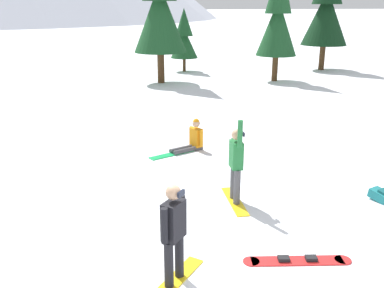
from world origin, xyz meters
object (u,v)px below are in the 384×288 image
(snowboarder_midground, at_px, (236,163))
(pine_tree_young, at_px, (160,5))
(snowboarder_background, at_px, (192,140))
(snowboarder_foreground, at_px, (174,233))
(pine_tree_broad, at_px, (278,17))
(pine_tree_short, at_px, (184,37))
(loose_snowboard_far_spare, at_px, (297,260))
(backpack_teal, at_px, (380,195))
(pine_tree_slender, at_px, (326,7))

(snowboarder_midground, xyz_separation_m, pine_tree_young, (1.72, 16.11, 3.38))
(snowboarder_background, height_order, pine_tree_young, pine_tree_young)
(snowboarder_foreground, distance_m, pine_tree_broad, 20.55)
(pine_tree_short, bearing_deg, loose_snowboard_far_spare, -99.98)
(snowboarder_foreground, bearing_deg, backpack_teal, 17.85)
(snowboarder_midground, height_order, snowboarder_background, snowboarder_midground)
(snowboarder_background, bearing_deg, pine_tree_young, 82.30)
(snowboarder_background, bearing_deg, snowboarder_midground, -90.89)
(backpack_teal, relative_size, pine_tree_slender, 0.07)
(snowboarder_foreground, relative_size, snowboarder_background, 0.96)
(snowboarder_background, height_order, backpack_teal, snowboarder_background)
(pine_tree_short, bearing_deg, pine_tree_broad, -50.95)
(loose_snowboard_far_spare, distance_m, backpack_teal, 3.53)
(backpack_teal, height_order, pine_tree_broad, pine_tree_broad)
(pine_tree_broad, bearing_deg, pine_tree_slender, 32.61)
(loose_snowboard_far_spare, xyz_separation_m, pine_tree_broad, (8.16, 17.53, 3.65))
(pine_tree_slender, relative_size, pine_tree_broad, 1.13)
(snowboarder_foreground, relative_size, backpack_teal, 3.09)
(loose_snowboard_far_spare, distance_m, pine_tree_young, 19.25)
(snowboarder_background, distance_m, pine_tree_short, 16.85)
(loose_snowboard_far_spare, xyz_separation_m, pine_tree_slender, (13.36, 20.86, 4.14))
(loose_snowboard_far_spare, relative_size, pine_tree_short, 0.47)
(backpack_teal, distance_m, pine_tree_young, 17.55)
(pine_tree_slender, height_order, pine_tree_young, pine_tree_young)
(loose_snowboard_far_spare, height_order, pine_tree_young, pine_tree_young)
(backpack_teal, distance_m, pine_tree_short, 21.07)
(pine_tree_short, height_order, pine_tree_slender, pine_tree_slender)
(pine_tree_broad, relative_size, pine_tree_young, 0.85)
(snowboarder_foreground, relative_size, pine_tree_slender, 0.22)
(snowboarder_foreground, relative_size, pine_tree_young, 0.22)
(pine_tree_young, bearing_deg, pine_tree_short, 58.37)
(snowboarder_foreground, distance_m, snowboarder_midground, 3.29)
(snowboarder_background, bearing_deg, backpack_teal, -55.86)
(snowboarder_background, distance_m, backpack_teal, 5.69)
(pine_tree_broad, distance_m, pine_tree_young, 6.74)
(snowboarder_background, xyz_separation_m, pine_tree_short, (4.10, 16.23, 1.91))
(loose_snowboard_far_spare, distance_m, pine_tree_slender, 25.11)
(pine_tree_slender, xyz_separation_m, pine_tree_young, (-11.81, -2.16, 0.16))
(pine_tree_broad, bearing_deg, snowboarder_midground, -119.14)
(backpack_teal, distance_m, pine_tree_slender, 22.09)
(snowboarder_background, xyz_separation_m, pine_tree_broad, (8.27, 11.10, 3.33))
(snowboarder_foreground, distance_m, snowboarder_background, 6.78)
(snowboarder_background, distance_m, loose_snowboard_far_spare, 6.44)
(snowboarder_midground, relative_size, snowboarder_background, 1.12)
(snowboarder_foreground, height_order, loose_snowboard_far_spare, snowboarder_foreground)
(loose_snowboard_far_spare, bearing_deg, backpack_teal, 29.27)
(pine_tree_short, bearing_deg, pine_tree_young, -121.63)
(loose_snowboard_far_spare, xyz_separation_m, pine_tree_short, (3.99, 22.67, 2.23))
(snowboarder_midground, xyz_separation_m, snowboarder_background, (0.06, 3.84, -0.60))
(loose_snowboard_far_spare, bearing_deg, snowboarder_foreground, 179.52)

